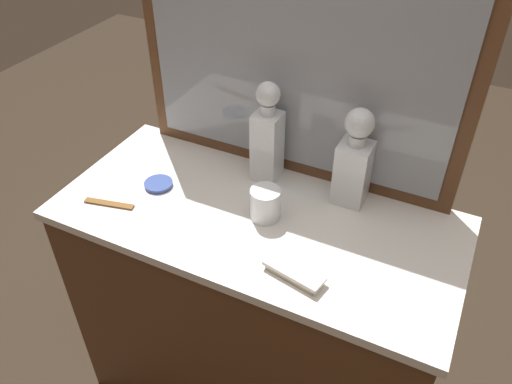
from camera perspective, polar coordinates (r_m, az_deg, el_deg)
name	(u,v)px	position (r m, az deg, el deg)	size (l,w,h in m)	color
dresser	(256,313)	(1.70, 0.00, -13.38)	(1.11, 0.52, 0.85)	brown
dresser_mirror	(296,70)	(1.40, 4.48, 13.44)	(0.95, 0.03, 0.65)	brown
crystal_decanter_right	(354,165)	(1.40, 10.83, 2.94)	(0.09, 0.09, 0.29)	white
crystal_decanter_center	(267,142)	(1.46, 1.26, 5.63)	(0.08, 0.08, 0.31)	white
crystal_tumbler_left	(265,205)	(1.36, 1.04, -1.46)	(0.08, 0.08, 0.09)	white
silver_brush_far_left	(294,273)	(1.23, 4.29, -8.96)	(0.16, 0.08, 0.02)	#B7A88C
porcelain_dish	(159,184)	(1.52, -10.83, 0.87)	(0.08, 0.08, 0.01)	#33478C
tortoiseshell_comb	(109,204)	(1.48, -16.07, -1.26)	(0.15, 0.05, 0.01)	brown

